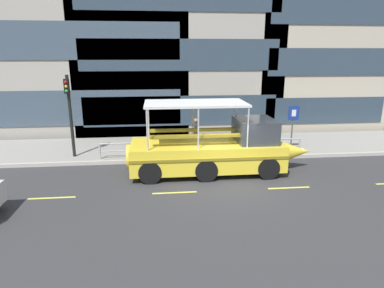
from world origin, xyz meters
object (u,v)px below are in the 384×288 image
at_px(duck_tour_boat, 217,150).
at_px(pedestrian_near_bow, 262,128).
at_px(traffic_light_pole, 70,108).
at_px(parking_sign, 293,121).
at_px(pedestrian_mid_left, 196,131).

distance_m(duck_tour_boat, pedestrian_near_bow, 4.81).
height_order(traffic_light_pole, parking_sign, traffic_light_pole).
height_order(traffic_light_pole, pedestrian_near_bow, traffic_light_pole).
distance_m(duck_tour_boat, pedestrian_mid_left, 3.30).
distance_m(traffic_light_pole, pedestrian_mid_left, 6.75).
distance_m(parking_sign, pedestrian_mid_left, 5.35).
bearing_deg(pedestrian_mid_left, traffic_light_pole, -173.97).
distance_m(traffic_light_pole, parking_sign, 11.82).
distance_m(parking_sign, duck_tour_boat, 5.25).
height_order(traffic_light_pole, duck_tour_boat, traffic_light_pole).
relative_size(parking_sign, pedestrian_mid_left, 1.42).
bearing_deg(pedestrian_near_bow, parking_sign, -40.83).
relative_size(traffic_light_pole, pedestrian_mid_left, 2.38).
xyz_separation_m(duck_tour_boat, pedestrian_mid_left, (-0.62, 3.24, 0.17)).
relative_size(pedestrian_near_bow, pedestrian_mid_left, 0.98).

